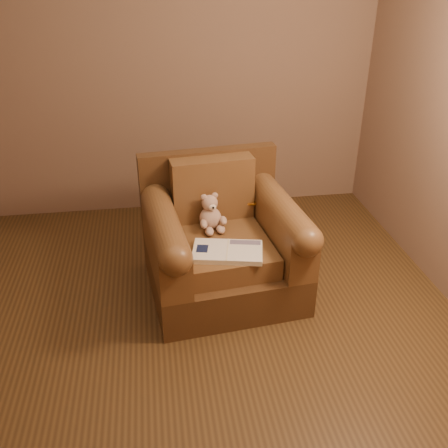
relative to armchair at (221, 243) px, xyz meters
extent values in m
plane|color=#4E361A|center=(-0.38, -0.55, -0.37)|extent=(4.00, 4.00, 0.00)
cube|color=#836551|center=(-0.38, 1.45, 0.98)|extent=(4.00, 0.02, 2.70)
cube|color=#4E311A|center=(0.01, -0.05, -0.22)|extent=(1.16, 1.11, 0.30)
cube|color=#4E311A|center=(-0.04, 0.40, 0.26)|extent=(1.06, 0.22, 0.65)
cube|color=brown|center=(0.01, -0.10, 0.01)|extent=(0.69, 0.80, 0.16)
cube|color=brown|center=(-0.03, 0.26, 0.32)|extent=(0.63, 0.23, 0.47)
cube|color=brown|center=(-0.41, -0.14, 0.10)|extent=(0.31, 0.91, 0.34)
cube|color=brown|center=(0.43, -0.05, 0.10)|extent=(0.31, 0.91, 0.34)
cylinder|color=brown|center=(-0.41, -0.14, 0.27)|extent=(0.31, 0.91, 0.21)
cylinder|color=brown|center=(0.43, -0.05, 0.27)|extent=(0.31, 0.91, 0.21)
ellipsoid|color=tan|center=(-0.07, 0.09, 0.16)|extent=(0.16, 0.15, 0.17)
sphere|color=tan|center=(-0.07, 0.10, 0.28)|extent=(0.12, 0.12, 0.12)
ellipsoid|color=tan|center=(-0.11, 0.10, 0.33)|extent=(0.05, 0.03, 0.05)
ellipsoid|color=tan|center=(-0.03, 0.12, 0.33)|extent=(0.05, 0.03, 0.05)
ellipsoid|color=beige|center=(-0.06, 0.05, 0.27)|extent=(0.06, 0.04, 0.05)
sphere|color=black|center=(-0.05, 0.03, 0.28)|extent=(0.02, 0.02, 0.02)
ellipsoid|color=tan|center=(-0.12, 0.01, 0.16)|extent=(0.05, 0.11, 0.05)
ellipsoid|color=tan|center=(0.02, 0.04, 0.16)|extent=(0.05, 0.11, 0.05)
ellipsoid|color=tan|center=(-0.09, -0.01, 0.11)|extent=(0.06, 0.11, 0.05)
ellipsoid|color=tan|center=(0.00, 0.01, 0.11)|extent=(0.06, 0.11, 0.05)
cube|color=beige|center=(0.00, -0.29, 0.10)|extent=(0.52, 0.37, 0.03)
cube|color=white|center=(-0.11, -0.27, 0.12)|extent=(0.28, 0.32, 0.00)
cube|color=white|center=(0.11, -0.32, 0.12)|extent=(0.28, 0.32, 0.00)
cube|color=beige|center=(0.00, -0.29, 0.12)|extent=(0.07, 0.28, 0.00)
cube|color=#0F1638|center=(-0.17, -0.26, 0.12)|extent=(0.10, 0.11, 0.00)
cube|color=slate|center=(0.13, -0.22, 0.12)|extent=(0.22, 0.10, 0.00)
cylinder|color=gold|center=(0.28, 0.41, -0.35)|extent=(0.33, 0.33, 0.02)
cylinder|color=gold|center=(0.28, 0.41, -0.08)|extent=(0.03, 0.03, 0.54)
cylinder|color=gold|center=(0.28, 0.41, 0.20)|extent=(0.41, 0.41, 0.02)
cylinder|color=gold|center=(0.28, 0.41, 0.19)|extent=(0.03, 0.03, 0.02)
camera|label=1|loc=(-0.45, -3.11, 1.86)|focal=40.00mm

